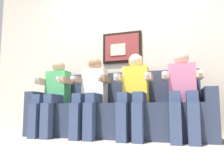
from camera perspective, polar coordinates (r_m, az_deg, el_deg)
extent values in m
plane|color=#9E9384|center=(2.69, -0.97, -14.59)|extent=(6.35, 6.35, 0.00)
cube|color=beige|center=(3.53, 2.96, 8.58)|extent=(4.88, 0.05, 2.60)
cube|color=black|center=(3.51, 2.65, 9.52)|extent=(0.63, 0.03, 0.50)
cube|color=maroon|center=(3.49, 2.59, 9.59)|extent=(0.55, 0.02, 0.42)
cube|color=beige|center=(3.49, 1.61, 9.00)|extent=(0.24, 0.02, 0.18)
cube|color=#333D56|center=(2.95, 0.81, -9.52)|extent=(2.20, 0.58, 0.45)
cube|color=#333D56|center=(3.17, 1.91, -1.18)|extent=(2.20, 0.14, 0.45)
cube|color=#333D56|center=(3.46, -18.34, -7.37)|extent=(0.14, 0.58, 0.62)
cube|color=#333D56|center=(2.85, 24.29, -7.31)|extent=(0.14, 0.58, 0.62)
cube|color=#4CB266|center=(3.31, -14.01, -0.95)|extent=(0.32, 0.20, 0.48)
sphere|color=tan|center=(3.35, -13.85, 4.59)|extent=(0.19, 0.19, 0.19)
cube|color=#38476B|center=(3.17, -17.36, -3.87)|extent=(0.12, 0.40, 0.12)
cube|color=#38476B|center=(3.08, -14.59, -3.88)|extent=(0.12, 0.40, 0.12)
cube|color=#38476B|center=(3.01, -19.73, -9.07)|extent=(0.12, 0.12, 0.45)
cube|color=#38476B|center=(2.91, -16.84, -9.27)|extent=(0.12, 0.12, 0.45)
cube|color=tan|center=(3.32, -17.85, 0.54)|extent=(0.08, 0.28, 0.08)
cube|color=tan|center=(3.12, -12.11, 0.82)|extent=(0.08, 0.28, 0.08)
cube|color=white|center=(2.98, -13.60, 1.40)|extent=(0.04, 0.13, 0.04)
cube|color=white|center=(3.19, -19.48, 1.07)|extent=(0.04, 0.10, 0.04)
cube|color=white|center=(3.05, -4.54, -0.65)|extent=(0.32, 0.20, 0.48)
sphere|color=#9E7556|center=(3.10, -4.49, 5.34)|extent=(0.19, 0.19, 0.19)
cube|color=#38476B|center=(2.88, -7.71, -3.86)|extent=(0.12, 0.40, 0.12)
cube|color=#38476B|center=(2.81, -4.37, -3.83)|extent=(0.12, 0.40, 0.12)
cube|color=#38476B|center=(2.70, -9.60, -9.67)|extent=(0.12, 0.12, 0.45)
cube|color=#38476B|center=(2.63, -6.04, -9.82)|extent=(0.12, 0.12, 0.45)
cube|color=#9E7556|center=(3.02, -8.72, 0.98)|extent=(0.08, 0.28, 0.08)
cube|color=#9E7556|center=(2.88, -1.89, 1.29)|extent=(0.08, 0.28, 0.08)
cube|color=white|center=(2.73, -2.98, 1.95)|extent=(0.04, 0.13, 0.04)
cube|color=white|center=(2.88, -10.09, 1.58)|extent=(0.04, 0.10, 0.04)
cube|color=yellow|center=(2.88, 6.32, -0.29)|extent=(0.32, 0.20, 0.48)
sphere|color=beige|center=(2.94, 6.24, 6.03)|extent=(0.19, 0.19, 0.19)
cube|color=#38476B|center=(2.69, 3.69, -3.70)|extent=(0.12, 0.40, 0.12)
cube|color=#38476B|center=(2.66, 7.47, -3.61)|extent=(0.12, 0.40, 0.12)
cube|color=#38476B|center=(2.50, 2.66, -10.00)|extent=(0.12, 0.12, 0.45)
cube|color=#38476B|center=(2.46, 6.79, -10.01)|extent=(0.12, 0.12, 0.45)
cube|color=beige|center=(2.82, 2.05, 1.46)|extent=(0.08, 0.28, 0.08)
cube|color=beige|center=(2.75, 9.73, 1.77)|extent=(0.08, 0.28, 0.08)
cube|color=white|center=(2.59, 9.27, 2.50)|extent=(0.04, 0.13, 0.04)
cube|color=white|center=(2.67, 1.16, 2.15)|extent=(0.04, 0.10, 0.04)
cube|color=pink|center=(2.84, 18.00, 0.12)|extent=(0.32, 0.20, 0.48)
sphere|color=beige|center=(2.89, 17.77, 6.53)|extent=(0.19, 0.19, 0.19)
cube|color=#38476B|center=(2.62, 16.24, -3.36)|extent=(0.12, 0.40, 0.12)
cube|color=#38476B|center=(2.62, 20.18, -3.22)|extent=(0.12, 0.40, 0.12)
cube|color=#38476B|center=(2.42, 16.39, -9.84)|extent=(0.12, 0.12, 0.45)
cube|color=#38476B|center=(2.42, 20.71, -9.68)|extent=(0.12, 0.12, 0.45)
cube|color=beige|center=(2.73, 13.99, 1.94)|extent=(0.08, 0.28, 0.08)
cube|color=beige|center=(2.74, 21.96, 2.21)|extent=(0.08, 0.28, 0.08)
cube|color=white|center=(2.58, 22.25, 2.96)|extent=(0.04, 0.13, 0.04)
cube|color=white|center=(2.57, 13.79, 2.68)|extent=(0.04, 0.10, 0.04)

